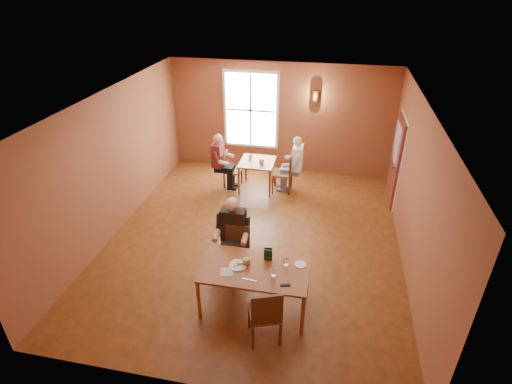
% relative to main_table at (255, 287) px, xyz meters
% --- Properties ---
extents(ground, '(6.00, 7.00, 0.01)m').
position_rel_main_table_xyz_m(ground, '(-0.40, 1.87, -0.41)').
color(ground, brown).
rests_on(ground, ground).
extents(wall_back, '(6.00, 0.04, 3.00)m').
position_rel_main_table_xyz_m(wall_back, '(-0.40, 5.37, 1.09)').
color(wall_back, brown).
rests_on(wall_back, ground).
extents(wall_front, '(6.00, 0.04, 3.00)m').
position_rel_main_table_xyz_m(wall_front, '(-0.40, -1.63, 1.09)').
color(wall_front, brown).
rests_on(wall_front, ground).
extents(wall_left, '(0.04, 7.00, 3.00)m').
position_rel_main_table_xyz_m(wall_left, '(-3.40, 1.87, 1.09)').
color(wall_left, brown).
rests_on(wall_left, ground).
extents(wall_right, '(0.04, 7.00, 3.00)m').
position_rel_main_table_xyz_m(wall_right, '(2.60, 1.87, 1.09)').
color(wall_right, brown).
rests_on(wall_right, ground).
extents(ceiling, '(6.00, 7.00, 0.04)m').
position_rel_main_table_xyz_m(ceiling, '(-0.40, 1.87, 2.59)').
color(ceiling, white).
rests_on(ceiling, wall_back).
extents(window, '(1.36, 0.10, 1.96)m').
position_rel_main_table_xyz_m(window, '(-1.20, 5.32, 1.29)').
color(window, white).
rests_on(window, wall_back).
extents(door, '(0.12, 1.04, 2.10)m').
position_rel_main_table_xyz_m(door, '(2.54, 4.17, 0.64)').
color(door, maroon).
rests_on(door, ground).
extents(wall_sconce, '(0.16, 0.16, 0.28)m').
position_rel_main_table_xyz_m(wall_sconce, '(0.50, 5.27, 1.79)').
color(wall_sconce, brown).
rests_on(wall_sconce, wall_back).
extents(main_table, '(1.75, 0.98, 0.82)m').
position_rel_main_table_xyz_m(main_table, '(0.00, 0.00, 0.00)').
color(main_table, '#5D2913').
rests_on(main_table, ground).
extents(chair_diner_main, '(0.45, 0.45, 1.02)m').
position_rel_main_table_xyz_m(chair_diner_main, '(-0.50, 0.65, 0.10)').
color(chair_diner_main, brown).
rests_on(chair_diner_main, ground).
extents(diner_main, '(0.59, 0.59, 1.47)m').
position_rel_main_table_xyz_m(diner_main, '(-0.50, 0.62, 0.33)').
color(diner_main, black).
rests_on(diner_main, ground).
extents(chair_empty, '(0.59, 0.59, 1.04)m').
position_rel_main_table_xyz_m(chair_empty, '(0.27, -0.61, 0.11)').
color(chair_empty, '#422613').
rests_on(chair_empty, ground).
extents(plate_food, '(0.38, 0.38, 0.04)m').
position_rel_main_table_xyz_m(plate_food, '(-0.29, 0.01, 0.43)').
color(plate_food, silver).
rests_on(plate_food, main_table).
extents(sandwich, '(0.13, 0.13, 0.11)m').
position_rel_main_table_xyz_m(sandwich, '(-0.15, 0.05, 0.47)').
color(sandwich, '#AE7F48').
rests_on(sandwich, main_table).
extents(goblet_a, '(0.11, 0.11, 0.20)m').
position_rel_main_table_xyz_m(goblet_a, '(0.48, 0.09, 0.51)').
color(goblet_a, white).
rests_on(goblet_a, main_table).
extents(goblet_c, '(0.08, 0.08, 0.20)m').
position_rel_main_table_xyz_m(goblet_c, '(0.33, -0.20, 0.51)').
color(goblet_c, white).
rests_on(goblet_c, main_table).
extents(menu_stand, '(0.14, 0.08, 0.23)m').
position_rel_main_table_xyz_m(menu_stand, '(0.16, 0.26, 0.52)').
color(menu_stand, '#1A2E1E').
rests_on(menu_stand, main_table).
extents(knife, '(0.24, 0.04, 0.00)m').
position_rel_main_table_xyz_m(knife, '(-0.03, -0.29, 0.41)').
color(knife, silver).
rests_on(knife, main_table).
extents(napkin, '(0.24, 0.24, 0.01)m').
position_rel_main_table_xyz_m(napkin, '(-0.43, -0.18, 0.41)').
color(napkin, silver).
rests_on(napkin, main_table).
extents(side_plate, '(0.24, 0.24, 0.02)m').
position_rel_main_table_xyz_m(side_plate, '(0.71, 0.23, 0.42)').
color(side_plate, white).
rests_on(side_plate, main_table).
extents(sunglasses, '(0.16, 0.09, 0.02)m').
position_rel_main_table_xyz_m(sunglasses, '(0.53, -0.30, 0.42)').
color(sunglasses, black).
rests_on(sunglasses, main_table).
extents(second_table, '(0.87, 0.87, 0.77)m').
position_rel_main_table_xyz_m(second_table, '(-0.78, 4.12, -0.03)').
color(second_table, brown).
rests_on(second_table, ground).
extents(chair_diner_white, '(0.46, 0.46, 1.05)m').
position_rel_main_table_xyz_m(chair_diner_white, '(-0.13, 4.12, 0.11)').
color(chair_diner_white, brown).
rests_on(chair_diner_white, ground).
extents(diner_white, '(0.57, 0.57, 1.42)m').
position_rel_main_table_xyz_m(diner_white, '(-0.10, 4.12, 0.30)').
color(diner_white, white).
rests_on(diner_white, ground).
extents(chair_diner_maroon, '(0.42, 0.42, 0.94)m').
position_rel_main_table_xyz_m(chair_diner_maroon, '(-1.43, 4.12, 0.06)').
color(chair_diner_maroon, '#652C14').
rests_on(chair_diner_maroon, ground).
extents(diner_maroon, '(0.57, 0.57, 1.42)m').
position_rel_main_table_xyz_m(diner_maroon, '(-1.46, 4.12, 0.30)').
color(diner_maroon, '#4D0E0D').
rests_on(diner_maroon, ground).
extents(cup_a, '(0.15, 0.15, 0.10)m').
position_rel_main_table_xyz_m(cup_a, '(-0.65, 4.01, 0.41)').
color(cup_a, white).
rests_on(cup_a, second_table).
extents(cup_b, '(0.14, 0.14, 0.10)m').
position_rel_main_table_xyz_m(cup_b, '(-0.99, 4.26, 0.41)').
color(cup_b, silver).
rests_on(cup_b, second_table).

